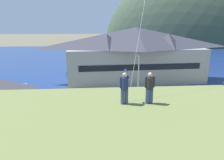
# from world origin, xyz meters

# --- Properties ---
(ground_plane) EXTENTS (600.00, 600.00, 0.00)m
(ground_plane) POSITION_xyz_m (0.00, 0.00, 0.00)
(ground_plane) COLOR #66604C
(parking_lot_pad) EXTENTS (40.00, 20.00, 0.10)m
(parking_lot_pad) POSITION_xyz_m (0.00, 5.00, 0.05)
(parking_lot_pad) COLOR gray
(parking_lot_pad) RESTS_ON ground
(bay_water) EXTENTS (360.00, 84.00, 0.03)m
(bay_water) POSITION_xyz_m (0.00, 60.00, 0.01)
(bay_water) COLOR navy
(bay_water) RESTS_ON ground
(far_hill_west_ridge) EXTENTS (96.92, 64.40, 86.42)m
(far_hill_west_ridge) POSITION_xyz_m (53.20, 113.17, 0.00)
(far_hill_west_ridge) COLOR #3D4C38
(far_hill_west_ridge) RESTS_ON ground
(far_hill_east_peak) EXTENTS (105.28, 70.65, 87.85)m
(far_hill_east_peak) POSITION_xyz_m (65.02, 118.27, 0.00)
(far_hill_east_peak) COLOR #3D4C38
(far_hill_east_peak) RESTS_ON ground
(harbor_lodge) EXTENTS (28.84, 11.43, 10.84)m
(harbor_lodge) POSITION_xyz_m (6.19, 22.34, 5.74)
(harbor_lodge) COLOR #999E99
(harbor_lodge) RESTS_ON ground
(wharf_dock) EXTENTS (3.20, 12.02, 0.70)m
(wharf_dock) POSITION_xyz_m (-4.38, 33.93, 0.35)
(wharf_dock) COLOR #70604C
(wharf_dock) RESTS_ON ground
(moored_boat_wharfside) EXTENTS (2.60, 6.49, 2.16)m
(moored_boat_wharfside) POSITION_xyz_m (-7.71, 30.49, 0.72)
(moored_boat_wharfside) COLOR navy
(moored_boat_wharfside) RESTS_ON ground
(parked_car_lone_by_shed) EXTENTS (4.32, 2.30, 1.82)m
(parked_car_lone_by_shed) POSITION_xyz_m (0.21, 0.45, 1.06)
(parked_car_lone_by_shed) COLOR #9EA3A8
(parked_car_lone_by_shed) RESTS_ON parking_lot_pad
(parked_car_front_row_end) EXTENTS (4.34, 2.34, 1.82)m
(parked_car_front_row_end) POSITION_xyz_m (3.66, 5.81, 1.06)
(parked_car_front_row_end) COLOR #236633
(parked_car_front_row_end) RESTS_ON parking_lot_pad
(parked_car_mid_row_near) EXTENTS (4.36, 2.38, 1.82)m
(parked_car_mid_row_near) POSITION_xyz_m (-8.50, 6.91, 1.06)
(parked_car_mid_row_near) COLOR #236633
(parked_car_mid_row_near) RESTS_ON parking_lot_pad
(parked_car_back_row_left) EXTENTS (4.21, 2.08, 1.82)m
(parked_car_back_row_left) POSITION_xyz_m (-3.65, 6.38, 1.06)
(parked_car_back_row_left) COLOR #236633
(parked_car_back_row_left) RESTS_ON parking_lot_pad
(parked_car_mid_row_far) EXTENTS (4.26, 2.17, 1.82)m
(parked_car_mid_row_far) POSITION_xyz_m (12.35, 7.21, 1.06)
(parked_car_mid_row_far) COLOR silver
(parked_car_mid_row_far) RESTS_ON parking_lot_pad
(parking_light_pole) EXTENTS (0.24, 0.78, 6.72)m
(parking_light_pole) POSITION_xyz_m (4.36, 10.56, 3.99)
(parking_light_pole) COLOR #ADADB2
(parking_light_pole) RESTS_ON parking_lot_pad
(person_kite_flyer) EXTENTS (0.52, 0.70, 1.86)m
(person_kite_flyer) POSITION_xyz_m (-0.34, -7.95, 7.83)
(person_kite_flyer) COLOR #384770
(person_kite_flyer) RESTS_ON grassy_hill_foreground
(person_companion) EXTENTS (0.55, 0.40, 1.74)m
(person_companion) POSITION_xyz_m (1.02, -8.01, 7.81)
(person_companion) COLOR #384770
(person_companion) RESTS_ON grassy_hill_foreground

